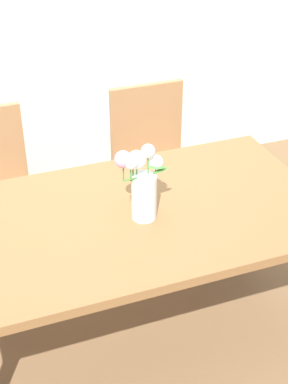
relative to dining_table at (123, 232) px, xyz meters
name	(u,v)px	position (x,y,z in m)	size (l,w,h in m)	color
ground_plane	(125,342)	(0.00, 0.00, -0.65)	(12.00, 12.00, 0.00)	brown
dining_table	(123,232)	(0.00, 0.00, 0.00)	(1.70, 0.91, 0.73)	olive
chair_right	(153,155)	(0.45, 0.80, -0.13)	(0.42, 0.42, 0.90)	#9E7047
flower_vase	(141,181)	(0.07, -0.03, 0.26)	(0.22, 0.11, 0.32)	silver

